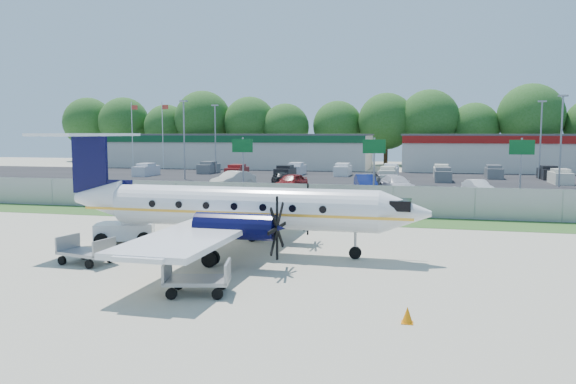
% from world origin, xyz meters
% --- Properties ---
extents(ground, '(170.00, 170.00, 0.00)m').
position_xyz_m(ground, '(0.00, 0.00, 0.00)').
color(ground, '#B2AD97').
rests_on(ground, ground).
extents(grass_verge, '(170.00, 4.00, 0.02)m').
position_xyz_m(grass_verge, '(0.00, 12.00, 0.01)').
color(grass_verge, '#2D561E').
rests_on(grass_verge, ground).
extents(access_road, '(170.00, 8.00, 0.02)m').
position_xyz_m(access_road, '(0.00, 19.00, 0.01)').
color(access_road, black).
rests_on(access_road, ground).
extents(parking_lot, '(170.00, 32.00, 0.02)m').
position_xyz_m(parking_lot, '(0.00, 40.00, 0.01)').
color(parking_lot, black).
rests_on(parking_lot, ground).
extents(perimeter_fence, '(120.00, 0.06, 1.99)m').
position_xyz_m(perimeter_fence, '(0.00, 14.00, 1.00)').
color(perimeter_fence, gray).
rests_on(perimeter_fence, ground).
extents(building_west, '(46.40, 12.40, 5.24)m').
position_xyz_m(building_west, '(-24.00, 61.98, 2.63)').
color(building_west, beige).
rests_on(building_west, ground).
extents(building_east, '(44.40, 12.40, 5.24)m').
position_xyz_m(building_east, '(26.00, 61.98, 2.63)').
color(building_east, beige).
rests_on(building_east, ground).
extents(sign_left, '(1.80, 0.26, 5.00)m').
position_xyz_m(sign_left, '(-8.00, 22.91, 3.61)').
color(sign_left, gray).
rests_on(sign_left, ground).
extents(sign_mid, '(1.80, 0.26, 5.00)m').
position_xyz_m(sign_mid, '(3.00, 22.91, 3.61)').
color(sign_mid, gray).
rests_on(sign_mid, ground).
extents(sign_right, '(1.80, 0.26, 5.00)m').
position_xyz_m(sign_right, '(14.00, 22.91, 3.61)').
color(sign_right, gray).
rests_on(sign_right, ground).
extents(flagpole_west, '(1.06, 0.12, 10.00)m').
position_xyz_m(flagpole_west, '(-35.92, 55.00, 5.64)').
color(flagpole_west, white).
rests_on(flagpole_west, ground).
extents(flagpole_east, '(1.06, 0.12, 10.00)m').
position_xyz_m(flagpole_east, '(-30.92, 55.00, 5.64)').
color(flagpole_east, white).
rests_on(flagpole_east, ground).
extents(light_pole_nw, '(0.90, 0.35, 9.09)m').
position_xyz_m(light_pole_nw, '(-20.00, 38.00, 5.23)').
color(light_pole_nw, gray).
rests_on(light_pole_nw, ground).
extents(light_pole_ne, '(0.90, 0.35, 9.09)m').
position_xyz_m(light_pole_ne, '(20.00, 38.00, 5.23)').
color(light_pole_ne, gray).
rests_on(light_pole_ne, ground).
extents(light_pole_sw, '(0.90, 0.35, 9.09)m').
position_xyz_m(light_pole_sw, '(-20.00, 48.00, 5.23)').
color(light_pole_sw, gray).
rests_on(light_pole_sw, ground).
extents(light_pole_se, '(0.90, 0.35, 9.09)m').
position_xyz_m(light_pole_se, '(20.00, 48.00, 5.23)').
color(light_pole_se, gray).
rests_on(light_pole_se, ground).
extents(tree_line, '(112.00, 6.00, 14.00)m').
position_xyz_m(tree_line, '(0.00, 74.00, 0.00)').
color(tree_line, '#1E4D16').
rests_on(tree_line, ground).
extents(aircraft, '(17.13, 16.93, 5.34)m').
position_xyz_m(aircraft, '(-1.29, 1.40, 2.06)').
color(aircraft, white).
rests_on(aircraft, ground).
extents(pushback_tug, '(3.16, 2.78, 1.47)m').
position_xyz_m(pushback_tug, '(-7.20, 2.29, 0.71)').
color(pushback_tug, white).
rests_on(pushback_tug, ground).
extents(baggage_cart_near, '(2.33, 1.68, 1.11)m').
position_xyz_m(baggage_cart_near, '(-6.57, -2.17, 0.52)').
color(baggage_cart_near, gray).
rests_on(baggage_cart_near, ground).
extents(baggage_cart_far, '(2.36, 1.72, 1.12)m').
position_xyz_m(baggage_cart_far, '(-0.41, -5.21, 0.52)').
color(baggage_cart_far, gray).
rests_on(baggage_cart_far, ground).
extents(cone_nose, '(0.34, 0.34, 0.48)m').
position_xyz_m(cone_nose, '(6.47, -6.47, 0.23)').
color(cone_nose, orange).
rests_on(cone_nose, ground).
extents(cone_starboard_wing, '(0.38, 0.38, 0.54)m').
position_xyz_m(cone_starboard_wing, '(-1.49, 11.15, 0.25)').
color(cone_starboard_wing, orange).
rests_on(cone_starboard_wing, ground).
extents(road_car_west, '(5.35, 2.63, 1.50)m').
position_xyz_m(road_car_west, '(-12.32, 16.62, 0.00)').
color(road_car_west, maroon).
rests_on(road_car_west, ground).
extents(road_car_mid, '(5.59, 3.27, 1.52)m').
position_xyz_m(road_car_mid, '(6.57, 20.16, 0.00)').
color(road_car_mid, '#595B5E').
rests_on(road_car_mid, ground).
extents(parked_car_a, '(3.50, 5.39, 1.68)m').
position_xyz_m(parked_car_a, '(-11.05, 29.18, 0.00)').
color(parked_car_a, beige).
rests_on(parked_car_a, ground).
extents(parked_car_b, '(2.75, 5.00, 1.61)m').
position_xyz_m(parked_car_b, '(-5.11, 28.40, 0.00)').
color(parked_car_b, maroon).
rests_on(parked_car_b, ground).
extents(parked_car_c, '(2.72, 5.03, 1.57)m').
position_xyz_m(parked_car_c, '(1.73, 29.19, 0.00)').
color(parked_car_c, navy).
rests_on(parked_car_c, ground).
extents(parked_car_d, '(3.90, 5.56, 1.50)m').
position_xyz_m(parked_car_d, '(4.54, 29.42, 0.00)').
color(parked_car_d, silver).
rests_on(parked_car_d, ground).
extents(parked_car_e, '(2.63, 4.22, 1.31)m').
position_xyz_m(parked_car_e, '(11.51, 28.85, 0.00)').
color(parked_car_e, silver).
rests_on(parked_car_e, ground).
extents(parked_car_f, '(3.10, 4.39, 1.39)m').
position_xyz_m(parked_car_f, '(-7.57, 34.32, 0.00)').
color(parked_car_f, black).
rests_on(parked_car_f, ground).
extents(parked_car_g, '(2.32, 4.77, 1.57)m').
position_xyz_m(parked_car_g, '(1.69, 34.15, 0.00)').
color(parked_car_g, '#595B5E').
rests_on(parked_car_g, ground).
extents(far_parking_rows, '(56.00, 10.00, 1.60)m').
position_xyz_m(far_parking_rows, '(0.00, 45.00, 0.00)').
color(far_parking_rows, gray).
rests_on(far_parking_rows, ground).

